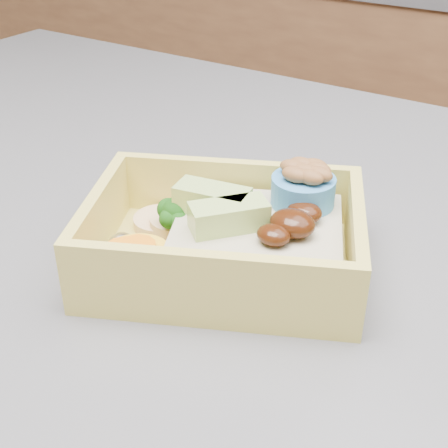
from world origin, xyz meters
The scene contains 1 object.
bento_box centered at (-0.01, -0.07, 0.94)m, with size 0.22×0.20×0.07m.
Camera 1 is at (0.18, -0.38, 1.17)m, focal length 50.00 mm.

